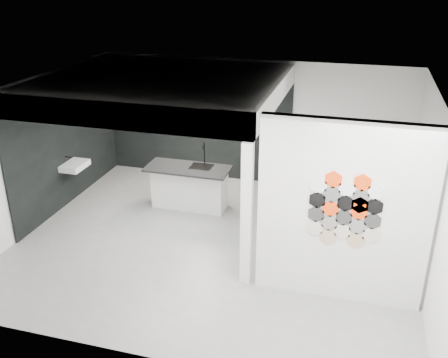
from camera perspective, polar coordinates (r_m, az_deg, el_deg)
floor at (r=9.19m, az=-1.11°, el=-7.28°), size 7.00×6.00×0.01m
partition_panel at (r=7.34m, az=13.40°, el=-3.89°), size 2.45×0.15×2.80m
bay_clad_back at (r=11.67m, az=-3.11°, el=5.90°), size 4.40×0.04×2.35m
bay_clad_left at (r=10.90m, az=-17.38°, el=3.55°), size 0.04×4.00×2.35m
bulkhead at (r=9.52m, az=-7.11°, el=10.30°), size 4.40×4.00×0.40m
corner_column at (r=7.58m, az=2.60°, el=-4.19°), size 0.16×0.16×2.35m
fascia_beam at (r=7.85m, az=-12.44°, el=7.07°), size 4.40×0.16×0.40m
wall_basin at (r=10.73m, az=-16.69°, el=1.47°), size 0.40×0.60×0.12m
display_shelf at (r=11.50m, az=-2.81°, el=6.30°), size 3.00×0.15×0.04m
kitchen_island at (r=10.31m, az=-3.96°, el=-0.80°), size 1.71×0.76×1.37m
stockpot at (r=11.91m, az=-8.59°, el=7.21°), size 0.23×0.23×0.17m
kettle at (r=11.20m, az=2.25°, el=6.39°), size 0.25×0.25×0.17m
glass_bowl at (r=11.14m, az=3.83°, el=6.09°), size 0.17×0.17×0.10m
glass_vase at (r=11.14m, az=3.83°, el=6.22°), size 0.15×0.15×0.16m
bottle_dark at (r=11.50m, az=-3.33°, el=6.84°), size 0.07×0.07×0.17m
utensil_cup at (r=11.84m, az=-7.64°, el=6.98°), size 0.10×0.10×0.10m
hex_tile_cluster at (r=7.21m, az=13.70°, el=-3.49°), size 1.04×0.02×1.16m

